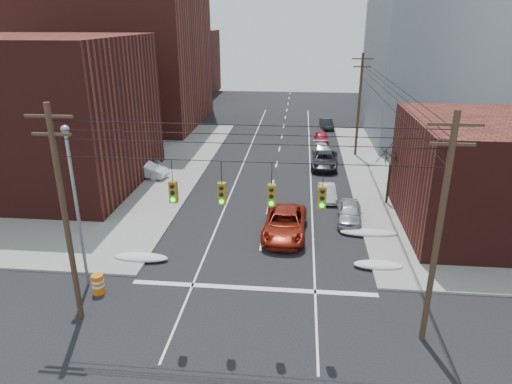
% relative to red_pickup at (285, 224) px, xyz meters
% --- Properties ---
extents(ground, '(160.00, 160.00, 0.00)m').
position_rel_red_pickup_xyz_m(ground, '(-1.51, -13.49, -0.87)').
color(ground, black).
rests_on(ground, ground).
extents(sidewalk_nw, '(40.00, 40.00, 0.15)m').
position_rel_red_pickup_xyz_m(sidewalk_nw, '(-28.51, 13.51, -0.80)').
color(sidewalk_nw, gray).
rests_on(sidewalk_nw, ground).
extents(building_brick_tall, '(24.00, 20.00, 30.00)m').
position_rel_red_pickup_xyz_m(building_brick_tall, '(-25.51, 34.51, 14.13)').
color(building_brick_tall, maroon).
rests_on(building_brick_tall, ground).
extents(building_brick_near, '(20.00, 16.00, 13.00)m').
position_rel_red_pickup_xyz_m(building_brick_near, '(-23.51, 8.51, 5.63)').
color(building_brick_near, '#451814').
rests_on(building_brick_near, ground).
extents(building_brick_far, '(22.00, 18.00, 12.00)m').
position_rel_red_pickup_xyz_m(building_brick_far, '(-27.51, 60.51, 5.13)').
color(building_brick_far, '#451814').
rests_on(building_brick_far, ground).
extents(building_office, '(22.00, 20.00, 25.00)m').
position_rel_red_pickup_xyz_m(building_office, '(20.49, 30.51, 11.63)').
color(building_office, gray).
rests_on(building_office, ground).
extents(building_glass, '(20.00, 18.00, 22.00)m').
position_rel_red_pickup_xyz_m(building_glass, '(22.49, 56.51, 10.13)').
color(building_glass, gray).
rests_on(building_glass, ground).
extents(utility_pole_left, '(2.20, 0.28, 11.00)m').
position_rel_red_pickup_xyz_m(utility_pole_left, '(-10.01, -10.49, 4.91)').
color(utility_pole_left, '#473323').
rests_on(utility_pole_left, ground).
extents(utility_pole_right, '(2.20, 0.28, 11.00)m').
position_rel_red_pickup_xyz_m(utility_pole_right, '(6.99, -10.49, 4.91)').
color(utility_pole_right, '#473323').
rests_on(utility_pole_right, ground).
extents(utility_pole_far, '(2.20, 0.28, 11.00)m').
position_rel_red_pickup_xyz_m(utility_pole_far, '(6.99, 20.51, 4.91)').
color(utility_pole_far, '#473323').
rests_on(utility_pole_far, ground).
extents(traffic_signals, '(17.00, 0.42, 2.02)m').
position_rel_red_pickup_xyz_m(traffic_signals, '(-1.41, -10.52, 6.30)').
color(traffic_signals, black).
rests_on(traffic_signals, ground).
extents(street_light, '(0.44, 0.44, 9.32)m').
position_rel_red_pickup_xyz_m(street_light, '(-11.01, -7.49, 4.67)').
color(street_light, gray).
rests_on(street_light, ground).
extents(bare_tree, '(2.09, 2.20, 4.93)m').
position_rel_red_pickup_xyz_m(bare_tree, '(8.08, 6.51, 1.45)').
color(bare_tree, black).
rests_on(bare_tree, ground).
extents(snow_nw, '(3.50, 1.08, 0.42)m').
position_rel_red_pickup_xyz_m(snow_nw, '(-8.91, -4.49, -0.66)').
color(snow_nw, silver).
rests_on(snow_nw, ground).
extents(snow_ne, '(3.00, 1.08, 0.42)m').
position_rel_red_pickup_xyz_m(snow_ne, '(5.89, -3.99, -0.66)').
color(snow_ne, silver).
rests_on(snow_ne, ground).
extents(snow_east_far, '(4.00, 1.08, 0.42)m').
position_rel_red_pickup_xyz_m(snow_east_far, '(5.89, 0.51, -0.66)').
color(snow_east_far, silver).
rests_on(snow_east_far, ground).
extents(red_pickup, '(3.11, 6.37, 1.74)m').
position_rel_red_pickup_xyz_m(red_pickup, '(0.00, 0.00, 0.00)').
color(red_pickup, maroon).
rests_on(red_pickup, ground).
extents(parked_car_a, '(2.14, 4.52, 1.49)m').
position_rel_red_pickup_xyz_m(parked_car_a, '(4.74, 2.72, -0.13)').
color(parked_car_a, '#AAABAF').
rests_on(parked_car_a, ground).
extents(parked_car_b, '(1.52, 3.79, 1.23)m').
position_rel_red_pickup_xyz_m(parked_car_b, '(3.29, 7.12, -0.26)').
color(parked_car_b, silver).
rests_on(parked_car_b, ground).
extents(parked_car_c, '(3.00, 5.81, 1.56)m').
position_rel_red_pickup_xyz_m(parked_car_c, '(3.43, 15.91, -0.09)').
color(parked_car_c, black).
rests_on(parked_car_c, ground).
extents(parked_car_d, '(2.20, 4.77, 1.35)m').
position_rel_red_pickup_xyz_m(parked_car_d, '(3.29, 19.87, -0.20)').
color(parked_car_d, silver).
rests_on(parked_car_d, ground).
extents(parked_car_e, '(1.71, 4.04, 1.36)m').
position_rel_red_pickup_xyz_m(parked_car_e, '(3.45, 25.71, -0.19)').
color(parked_car_e, maroon).
rests_on(parked_car_e, ground).
extents(parked_car_f, '(1.97, 4.23, 1.34)m').
position_rel_red_pickup_xyz_m(parked_car_f, '(4.43, 33.58, -0.20)').
color(parked_car_f, black).
rests_on(parked_car_f, ground).
extents(lot_car_a, '(4.70, 2.45, 1.48)m').
position_rel_red_pickup_xyz_m(lot_car_a, '(-13.74, 10.84, 0.02)').
color(lot_car_a, white).
rests_on(lot_car_a, sidewalk_nw).
extents(lot_car_b, '(5.32, 3.42, 1.37)m').
position_rel_red_pickup_xyz_m(lot_car_b, '(-15.03, 12.95, -0.04)').
color(lot_car_b, '#ABABB0').
rests_on(lot_car_b, sidewalk_nw).
extents(lot_car_c, '(5.06, 2.99, 1.37)m').
position_rel_red_pickup_xyz_m(lot_car_c, '(-19.17, 11.58, -0.03)').
color(lot_car_c, black).
rests_on(lot_car_c, sidewalk_nw).
extents(lot_car_d, '(4.02, 1.63, 1.37)m').
position_rel_red_pickup_xyz_m(lot_car_d, '(-21.39, 13.01, -0.04)').
color(lot_car_d, '#AFB0B4').
rests_on(lot_car_d, sidewalk_nw).
extents(construction_barrel, '(0.78, 0.78, 1.15)m').
position_rel_red_pickup_xyz_m(construction_barrel, '(-10.01, -8.31, -0.28)').
color(construction_barrel, orange).
rests_on(construction_barrel, ground).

